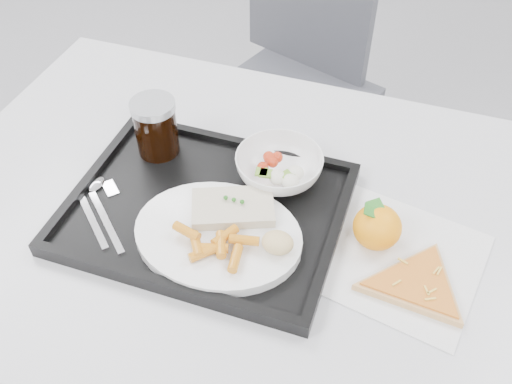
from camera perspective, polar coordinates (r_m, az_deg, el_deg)
table at (r=1.01m, az=0.98°, el=-4.79°), size 1.20×0.80×0.75m
chair at (r=1.72m, az=4.04°, el=12.92°), size 0.54×0.54×0.93m
tray at (r=0.96m, az=-4.97°, el=-1.75°), size 0.45×0.35×0.03m
dinner_plate at (r=0.90m, az=-3.82°, el=-4.33°), size 0.27×0.27×0.02m
fish_fillet at (r=0.92m, az=-2.32°, el=-1.55°), size 0.15×0.12×0.03m
bread_roll at (r=0.86m, az=2.18°, el=-5.08°), size 0.05×0.04×0.03m
salad_bowl at (r=0.99m, az=2.33°, el=2.54°), size 0.15×0.15×0.05m
cola_glass at (r=1.04m, az=-10.00°, el=6.50°), size 0.08×0.08×0.11m
cutlery at (r=0.99m, az=-15.44°, el=-1.22°), size 0.15×0.15×0.01m
napkin at (r=0.93m, az=13.83°, el=-6.51°), size 0.29×0.28×0.00m
tangerine at (r=0.92m, az=12.03°, el=-3.44°), size 0.10×0.10×0.07m
pizza_slice at (r=0.89m, az=15.77°, el=-8.87°), size 0.25×0.25×0.02m
carrot_pile at (r=0.86m, az=-4.06°, el=-5.25°), size 0.14×0.08×0.02m
salad_contents at (r=0.97m, az=2.36°, el=2.25°), size 0.08×0.07×0.02m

